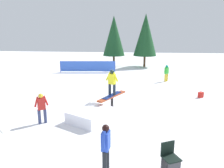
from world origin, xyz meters
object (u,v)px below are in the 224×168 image
at_px(main_rider_on_rail, 112,83).
at_px(pine_tree_near, 145,35).
at_px(bystander_blue, 106,146).
at_px(bystander_red, 42,107).
at_px(pine_tree_far, 114,36).
at_px(backpack_on_snow, 201,95).
at_px(folding_chair, 170,159).
at_px(rail_feature, 112,98).
at_px(loose_snowboard_white, 2,127).
at_px(bystander_green, 166,72).

relative_size(main_rider_on_rail, pine_tree_near, 0.26).
xyz_separation_m(bystander_blue, pine_tree_near, (18.96, -1.84, 2.67)).
distance_m(bystander_red, pine_tree_far, 16.32).
bearing_deg(backpack_on_snow, folding_chair, -153.05).
bearing_deg(rail_feature, pine_tree_far, 33.25).
distance_m(rail_feature, loose_snowboard_white, 5.17).
relative_size(bystander_green, pine_tree_far, 0.24).
bearing_deg(rail_feature, folding_chair, -127.74).
height_order(bystander_red, pine_tree_near, pine_tree_near).
relative_size(main_rider_on_rail, bystander_blue, 1.02).
relative_size(bystander_red, folding_chair, 1.55).
bearing_deg(pine_tree_near, folding_chair, 179.98).
relative_size(main_rider_on_rail, pine_tree_far, 0.27).
xyz_separation_m(main_rider_on_rail, backpack_on_snow, (2.66, -5.17, -1.25)).
relative_size(folding_chair, pine_tree_far, 0.16).
xyz_separation_m(bystander_red, folding_chair, (-2.89, -5.06, -0.35)).
relative_size(bystander_green, loose_snowboard_white, 0.95).
bearing_deg(rail_feature, bystander_blue, -147.88).
distance_m(bystander_red, bystander_green, 10.98).
bearing_deg(pine_tree_near, main_rider_on_rail, 171.04).
bearing_deg(folding_chair, pine_tree_far, 74.26).
xyz_separation_m(folding_chair, backpack_on_snow, (7.53, -2.98, -0.24)).
height_order(rail_feature, loose_snowboard_white, rail_feature).
relative_size(bystander_red, pine_tree_far, 0.25).
bearing_deg(main_rider_on_rail, bystander_green, -3.41).
distance_m(bystander_blue, folding_chair, 1.89).
bearing_deg(backpack_on_snow, main_rider_on_rail, 165.76).
xyz_separation_m(bystander_blue, folding_chair, (0.19, -1.83, -0.41)).
xyz_separation_m(main_rider_on_rail, loose_snowboard_white, (-2.54, 4.46, -1.41)).
bearing_deg(main_rider_on_rail, pine_tree_far, 29.76).
xyz_separation_m(main_rider_on_rail, pine_tree_far, (14.04, 1.26, 1.96)).
bearing_deg(loose_snowboard_white, bystander_blue, -163.74).
relative_size(loose_snowboard_white, pine_tree_far, 0.25).
distance_m(loose_snowboard_white, backpack_on_snow, 10.94).
height_order(main_rider_on_rail, pine_tree_near, pine_tree_near).
distance_m(bystander_blue, backpack_on_snow, 9.12).
bearing_deg(pine_tree_far, pine_tree_near, -92.36).
xyz_separation_m(bystander_green, backpack_on_snow, (-4.19, -1.52, -0.57)).
bearing_deg(pine_tree_far, bystander_green, -145.70).
xyz_separation_m(bystander_red, pine_tree_near, (15.88, -5.06, 2.73)).
xyz_separation_m(bystander_red, bystander_green, (8.83, -6.52, -0.02)).
height_order(main_rider_on_rail, bystander_blue, main_rider_on_rail).
relative_size(bystander_green, pine_tree_near, 0.23).
height_order(bystander_blue, bystander_green, bystander_blue).
bearing_deg(bystander_blue, folding_chair, 102.95).
distance_m(bystander_blue, bystander_green, 12.36).
bearing_deg(bystander_blue, loose_snowboard_white, -110.66).
relative_size(bystander_green, folding_chair, 1.50).
height_order(loose_snowboard_white, pine_tree_near, pine_tree_near).
bearing_deg(loose_snowboard_white, pine_tree_near, -68.08).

